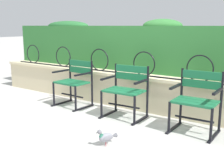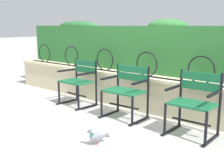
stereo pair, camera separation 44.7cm
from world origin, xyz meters
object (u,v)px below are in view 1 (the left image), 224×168
park_chair_centre (126,89)px  park_chair_right (197,99)px  pigeon_near_chairs (106,137)px  park_chair_left (75,81)px

park_chair_centre → park_chair_right: 1.14m
park_chair_centre → pigeon_near_chairs: size_ratio=2.92×
pigeon_near_chairs → park_chair_right: bearing=57.2°
park_chair_left → park_chair_centre: 1.13m
park_chair_left → pigeon_near_chairs: park_chair_left is taller
park_chair_centre → pigeon_near_chairs: bearing=-68.9°
park_chair_centre → pigeon_near_chairs: 1.23m
park_chair_left → park_chair_right: park_chair_right is taller
park_chair_centre → park_chair_right: (1.14, 0.01, 0.00)m
park_chair_left → pigeon_near_chairs: 1.95m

